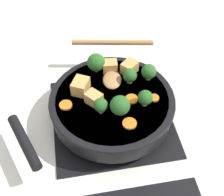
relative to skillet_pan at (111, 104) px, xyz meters
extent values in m
plane|color=silver|center=(0.00, 0.00, -0.06)|extent=(2.40, 2.40, 0.00)
cube|color=black|center=(0.00, 0.00, -0.05)|extent=(0.31, 0.31, 0.01)
torus|color=black|center=(0.00, 0.00, -0.04)|extent=(0.24, 0.24, 0.01)
cube|color=black|center=(0.00, 0.00, -0.04)|extent=(0.01, 0.23, 0.01)
cube|color=black|center=(0.00, 0.00, -0.04)|extent=(0.23, 0.01, 0.01)
cylinder|color=black|center=(0.00, 0.00, 0.00)|extent=(0.31, 0.31, 0.05)
cylinder|color=brown|center=(0.00, 0.00, 0.00)|extent=(0.28, 0.28, 0.05)
torus|color=black|center=(0.00, 0.00, 0.02)|extent=(0.32, 0.32, 0.01)
cylinder|color=black|center=(0.21, 0.08, 0.01)|extent=(0.08, 0.15, 0.02)
ellipsoid|color=#A87A4C|center=(-0.01, -0.06, 0.03)|extent=(0.06, 0.08, 0.01)
cylinder|color=#A87A4C|center=(-0.04, -0.21, 0.03)|extent=(0.23, 0.06, 0.02)
cube|color=tan|center=(0.07, -0.04, 0.04)|extent=(0.05, 0.06, 0.04)
cube|color=tan|center=(-0.06, -0.08, 0.04)|extent=(0.05, 0.05, 0.03)
cube|color=tan|center=(0.04, 0.01, 0.04)|extent=(0.05, 0.05, 0.03)
cube|color=tan|center=(-0.01, -0.10, 0.04)|extent=(0.04, 0.03, 0.03)
cylinder|color=#709956|center=(-0.11, -0.05, 0.03)|extent=(0.01, 0.01, 0.01)
sphere|color=#285B23|center=(-0.11, -0.05, 0.05)|extent=(0.04, 0.04, 0.04)
cylinder|color=#709956|center=(-0.01, 0.05, 0.03)|extent=(0.01, 0.01, 0.01)
sphere|color=#285B23|center=(-0.01, 0.05, 0.05)|extent=(0.05, 0.05, 0.05)
cylinder|color=#709956|center=(0.03, 0.04, 0.03)|extent=(0.01, 0.01, 0.01)
sphere|color=#285B23|center=(0.03, 0.04, 0.05)|extent=(0.03, 0.03, 0.03)
cylinder|color=#709956|center=(-0.08, 0.03, 0.03)|extent=(0.01, 0.01, 0.01)
sphere|color=#285B23|center=(-0.08, 0.03, 0.05)|extent=(0.04, 0.04, 0.04)
cylinder|color=#709956|center=(-0.06, -0.05, 0.03)|extent=(0.01, 0.01, 0.01)
sphere|color=#285B23|center=(-0.06, -0.05, 0.05)|extent=(0.04, 0.04, 0.04)
cylinder|color=#709956|center=(0.02, -0.10, 0.03)|extent=(0.01, 0.01, 0.01)
sphere|color=#285B23|center=(0.02, -0.10, 0.05)|extent=(0.05, 0.05, 0.05)
cylinder|color=orange|center=(0.11, 0.00, 0.03)|extent=(0.03, 0.03, 0.01)
cylinder|color=orange|center=(-0.03, 0.09, 0.03)|extent=(0.03, 0.03, 0.01)
cylinder|color=orange|center=(-0.05, 0.01, 0.03)|extent=(0.03, 0.03, 0.01)
cylinder|color=orange|center=(-0.10, 0.02, 0.03)|extent=(0.02, 0.02, 0.01)
camera|label=1|loc=(0.09, 0.50, 0.60)|focal=50.00mm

